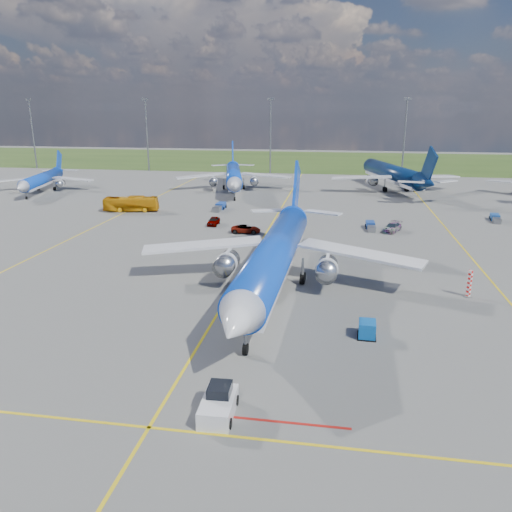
% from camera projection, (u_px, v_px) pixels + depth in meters
% --- Properties ---
extents(ground, '(400.00, 400.00, 0.00)m').
position_uv_depth(ground, '(220.00, 309.00, 51.26)').
color(ground, '#5A5A58').
rests_on(ground, ground).
extents(grass_strip, '(400.00, 80.00, 0.01)m').
position_uv_depth(grass_strip, '(310.00, 161.00, 193.02)').
color(grass_strip, '#2D4719').
rests_on(grass_strip, ground).
extents(taxiway_lines, '(60.25, 160.00, 0.02)m').
position_uv_depth(taxiway_lines, '(263.00, 241.00, 77.41)').
color(taxiway_lines, yellow).
rests_on(taxiway_lines, ground).
extents(floodlight_masts, '(202.20, 0.50, 22.70)m').
position_uv_depth(floodlight_masts, '(336.00, 133.00, 150.04)').
color(floodlight_masts, slate).
rests_on(floodlight_masts, ground).
extents(warning_post, '(0.50, 0.50, 3.00)m').
position_uv_depth(warning_post, '(469.00, 284.00, 54.31)').
color(warning_post, red).
rests_on(warning_post, ground).
extents(bg_jet_nw, '(31.77, 37.65, 8.61)m').
position_uv_depth(bg_jet_nw, '(44.00, 192.00, 122.66)').
color(bg_jet_nw, blue).
rests_on(bg_jet_nw, ground).
extents(bg_jet_nnw, '(39.28, 46.64, 10.69)m').
position_uv_depth(bg_jet_nnw, '(234.00, 191.00, 123.70)').
color(bg_jet_nnw, blue).
rests_on(bg_jet_nnw, ground).
extents(bg_jet_n, '(45.80, 53.10, 11.84)m').
position_uv_depth(bg_jet_n, '(391.00, 190.00, 125.52)').
color(bg_jet_n, '#081E43').
rests_on(bg_jet_n, ground).
extents(main_airliner, '(36.77, 47.56, 12.21)m').
position_uv_depth(main_airliner, '(274.00, 291.00, 56.52)').
color(main_airliner, blue).
rests_on(main_airliner, ground).
extents(pushback_tug, '(2.26, 5.72, 1.93)m').
position_uv_depth(pushback_tug, '(219.00, 404.00, 33.60)').
color(pushback_tug, silver).
rests_on(pushback_tug, ground).
extents(uld_container, '(1.56, 1.91, 1.49)m').
position_uv_depth(uld_container, '(367.00, 329.00, 44.94)').
color(uld_container, '#0B4F9F').
rests_on(uld_container, ground).
extents(apron_bus, '(11.06, 4.66, 3.00)m').
position_uv_depth(apron_bus, '(131.00, 204.00, 99.07)').
color(apron_bus, orange).
rests_on(apron_bus, ground).
extents(service_car_a, '(1.75, 4.24, 1.44)m').
position_uv_depth(service_car_a, '(214.00, 221.00, 87.74)').
color(service_car_a, '#999999').
rests_on(service_car_a, ground).
extents(service_car_b, '(4.98, 2.60, 1.34)m').
position_uv_depth(service_car_b, '(246.00, 229.00, 82.18)').
color(service_car_b, '#999999').
rests_on(service_car_b, ground).
extents(service_car_c, '(3.82, 5.42, 1.46)m').
position_uv_depth(service_car_c, '(392.00, 227.00, 83.09)').
color(service_car_c, '#999999').
rests_on(service_car_c, ground).
extents(baggage_tug_w, '(1.48, 4.97, 1.11)m').
position_uv_depth(baggage_tug_w, '(371.00, 226.00, 84.77)').
color(baggage_tug_w, navy).
rests_on(baggage_tug_w, ground).
extents(baggage_tug_c, '(1.68, 5.54, 1.23)m').
position_uv_depth(baggage_tug_c, '(219.00, 207.00, 100.87)').
color(baggage_tug_c, '#193E98').
rests_on(baggage_tug_c, ground).
extents(baggage_tug_e, '(1.95, 5.11, 1.12)m').
position_uv_depth(baggage_tug_e, '(495.00, 218.00, 90.75)').
color(baggage_tug_e, '#184590').
rests_on(baggage_tug_e, ground).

